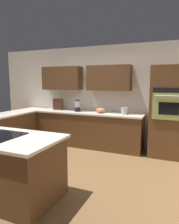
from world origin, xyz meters
name	(u,v)px	position (x,y,z in m)	size (l,w,h in m)	color
ground_plane	(56,172)	(0.00, 0.00, 0.00)	(14.00, 14.00, 0.00)	brown
wall_back	(94,92)	(0.06, -2.05, 1.41)	(6.00, 0.44, 2.60)	silver
lower_cabinets_back	(88,130)	(0.10, -1.72, 0.43)	(2.80, 0.60, 0.86)	brown
countertop_back	(88,113)	(0.10, -1.72, 0.88)	(2.84, 0.64, 0.04)	silver
lower_cabinets_side	(4,134)	(1.82, -0.55, 0.43)	(0.60, 2.90, 0.86)	brown
countertop_side	(3,115)	(1.82, -0.55, 0.88)	(0.64, 2.94, 0.04)	silver
wall_oven	(169,112)	(-1.85, -1.72, 1.01)	(0.80, 0.66, 2.02)	brown
blender	(77,107)	(0.40, -1.71, 1.03)	(0.15, 0.15, 0.31)	black
mixing_bowl	(101,110)	(-0.25, -1.71, 0.96)	(0.23, 0.23, 0.13)	#CC724C
spice_rack	(58,104)	(1.05, -1.80, 1.06)	(0.27, 0.11, 0.31)	#472B19
kettle	(124,111)	(-0.85, -1.71, 0.98)	(0.16, 0.16, 0.16)	#B7BABF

